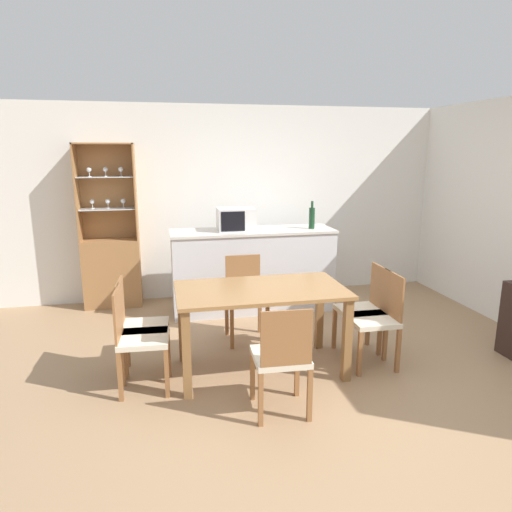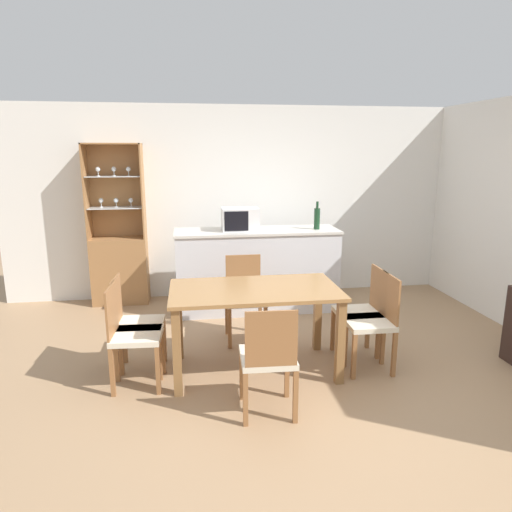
# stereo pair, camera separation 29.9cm
# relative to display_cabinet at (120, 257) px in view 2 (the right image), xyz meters

# --- Properties ---
(ground_plane) EXTENTS (18.00, 18.00, 0.00)m
(ground_plane) POSITION_rel_display_cabinet_xyz_m (1.90, -2.44, -0.61)
(ground_plane) COLOR #A37F5B
(wall_back) EXTENTS (6.80, 0.06, 2.55)m
(wall_back) POSITION_rel_display_cabinet_xyz_m (1.90, 0.19, 0.67)
(wall_back) COLOR white
(wall_back) RESTS_ON ground_plane
(kitchen_counter) EXTENTS (2.01, 0.61, 1.02)m
(kitchen_counter) POSITION_rel_display_cabinet_xyz_m (1.73, -0.53, -0.10)
(kitchen_counter) COLOR silver
(kitchen_counter) RESTS_ON ground_plane
(display_cabinet) EXTENTS (0.71, 0.35, 2.06)m
(display_cabinet) POSITION_rel_display_cabinet_xyz_m (0.00, 0.00, 0.00)
(display_cabinet) COLOR #A37042
(display_cabinet) RESTS_ON ground_plane
(dining_table) EXTENTS (1.49, 0.82, 0.78)m
(dining_table) POSITION_rel_display_cabinet_xyz_m (1.47, -2.16, 0.05)
(dining_table) COLOR olive
(dining_table) RESTS_ON ground_plane
(dining_chair_side_left_near) EXTENTS (0.43, 0.43, 0.88)m
(dining_chair_side_left_near) POSITION_rel_display_cabinet_xyz_m (0.41, -2.28, -0.15)
(dining_chair_side_left_near) COLOR beige
(dining_chair_side_left_near) RESTS_ON ground_plane
(dining_chair_side_left_far) EXTENTS (0.43, 0.43, 0.88)m
(dining_chair_side_left_far) POSITION_rel_display_cabinet_xyz_m (0.41, -2.04, -0.15)
(dining_chair_side_left_far) COLOR beige
(dining_chair_side_left_far) RESTS_ON ground_plane
(dining_chair_side_right_far) EXTENTS (0.41, 0.41, 0.88)m
(dining_chair_side_right_far) POSITION_rel_display_cabinet_xyz_m (2.53, -2.04, -0.15)
(dining_chair_side_right_far) COLOR beige
(dining_chair_side_right_far) RESTS_ON ground_plane
(dining_chair_head_far) EXTENTS (0.41, 0.41, 0.88)m
(dining_chair_head_far) POSITION_rel_display_cabinet_xyz_m (1.47, -1.44, -0.15)
(dining_chair_head_far) COLOR beige
(dining_chair_head_far) RESTS_ON ground_plane
(dining_chair_head_near) EXTENTS (0.42, 0.42, 0.88)m
(dining_chair_head_near) POSITION_rel_display_cabinet_xyz_m (1.47, -2.89, -0.15)
(dining_chair_head_near) COLOR beige
(dining_chair_head_near) RESTS_ON ground_plane
(dining_chair_side_right_near) EXTENTS (0.41, 0.41, 0.88)m
(dining_chair_side_right_near) POSITION_rel_display_cabinet_xyz_m (2.53, -2.29, -0.15)
(dining_chair_side_right_near) COLOR beige
(dining_chair_side_right_near) RESTS_ON ground_plane
(microwave) EXTENTS (0.44, 0.33, 0.27)m
(microwave) POSITION_rel_display_cabinet_xyz_m (1.53, -0.52, 0.55)
(microwave) COLOR silver
(microwave) RESTS_ON kitchen_counter
(wine_bottle) EXTENTS (0.07, 0.07, 0.34)m
(wine_bottle) POSITION_rel_display_cabinet_xyz_m (2.47, -0.58, 0.55)
(wine_bottle) COLOR #193D23
(wine_bottle) RESTS_ON kitchen_counter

